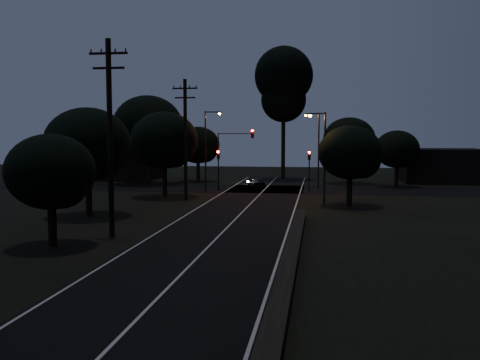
% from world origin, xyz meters
% --- Properties ---
extents(ground, '(160.00, 160.00, 0.00)m').
position_xyz_m(ground, '(0.00, 0.00, 0.00)').
color(ground, black).
extents(road_surface, '(60.00, 70.00, 0.03)m').
position_xyz_m(road_surface, '(0.00, 31.12, 0.01)').
color(road_surface, black).
rests_on(road_surface, ground).
extents(retaining_wall, '(6.93, 26.00, 1.60)m').
position_xyz_m(retaining_wall, '(7.74, 3.00, 0.62)').
color(retaining_wall, black).
rests_on(retaining_wall, ground).
extents(utility_pole_mid, '(2.20, 0.30, 11.00)m').
position_xyz_m(utility_pole_mid, '(-6.00, 15.00, 5.74)').
color(utility_pole_mid, black).
rests_on(utility_pole_mid, ground).
extents(utility_pole_far, '(2.20, 0.30, 10.50)m').
position_xyz_m(utility_pole_far, '(-6.00, 32.00, 5.48)').
color(utility_pole_far, black).
rests_on(utility_pole_far, ground).
extents(tree_left_b, '(4.56, 4.56, 5.80)m').
position_xyz_m(tree_left_b, '(-7.84, 11.91, 3.75)').
color(tree_left_b, black).
rests_on(tree_left_b, ground).
extents(tree_left_c, '(6.04, 6.04, 7.63)m').
position_xyz_m(tree_left_c, '(-10.29, 21.88, 4.93)').
color(tree_left_c, black).
rests_on(tree_left_c, ground).
extents(tree_left_d, '(6.16, 6.16, 7.82)m').
position_xyz_m(tree_left_d, '(-8.28, 33.88, 5.07)').
color(tree_left_d, black).
rests_on(tree_left_d, ground).
extents(tree_far_nw, '(5.25, 5.25, 6.65)m').
position_xyz_m(tree_far_nw, '(-8.81, 49.89, 4.30)').
color(tree_far_nw, black).
rests_on(tree_far_nw, ground).
extents(tree_far_w, '(7.99, 7.99, 10.18)m').
position_xyz_m(tree_far_w, '(-13.72, 45.84, 6.62)').
color(tree_far_w, black).
rests_on(tree_far_w, ground).
extents(tree_far_ne, '(6.08, 6.08, 7.69)m').
position_xyz_m(tree_far_ne, '(9.22, 49.88, 4.98)').
color(tree_far_ne, black).
rests_on(tree_far_ne, ground).
extents(tree_far_e, '(4.86, 4.86, 6.16)m').
position_xyz_m(tree_far_e, '(14.17, 46.90, 3.99)').
color(tree_far_e, black).
rests_on(tree_far_e, ground).
extents(tree_right_a, '(5.08, 5.08, 6.46)m').
position_xyz_m(tree_right_a, '(8.18, 29.90, 4.19)').
color(tree_right_a, black).
rests_on(tree_right_a, ground).
extents(tall_pine, '(7.40, 7.40, 16.82)m').
position_xyz_m(tall_pine, '(1.00, 55.00, 12.14)').
color(tall_pine, black).
rests_on(tall_pine, ground).
extents(building_left, '(10.00, 8.00, 4.40)m').
position_xyz_m(building_left, '(-20.00, 52.00, 2.20)').
color(building_left, black).
rests_on(building_left, ground).
extents(building_right, '(9.00, 7.00, 4.00)m').
position_xyz_m(building_right, '(20.00, 53.00, 2.00)').
color(building_right, black).
rests_on(building_right, ground).
extents(signal_left, '(0.28, 0.35, 4.10)m').
position_xyz_m(signal_left, '(-4.60, 39.99, 2.84)').
color(signal_left, black).
rests_on(signal_left, ground).
extents(signal_right, '(0.28, 0.35, 4.10)m').
position_xyz_m(signal_right, '(4.60, 39.99, 2.84)').
color(signal_right, black).
rests_on(signal_right, ground).
extents(signal_mast, '(3.70, 0.35, 6.25)m').
position_xyz_m(signal_mast, '(-2.91, 39.99, 4.34)').
color(signal_mast, black).
rests_on(signal_mast, ground).
extents(streetlight_a, '(1.66, 0.26, 8.00)m').
position_xyz_m(streetlight_a, '(-5.31, 38.00, 4.64)').
color(streetlight_a, black).
rests_on(streetlight_a, ground).
extents(streetlight_b, '(1.66, 0.26, 8.00)m').
position_xyz_m(streetlight_b, '(5.31, 44.00, 4.64)').
color(streetlight_b, black).
rests_on(streetlight_b, ground).
extents(streetlight_c, '(1.46, 0.26, 7.50)m').
position_xyz_m(streetlight_c, '(5.83, 30.00, 4.35)').
color(streetlight_c, black).
rests_on(streetlight_c, ground).
extents(car, '(2.35, 3.44, 1.09)m').
position_xyz_m(car, '(-1.03, 43.23, 0.54)').
color(car, black).
rests_on(car, ground).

